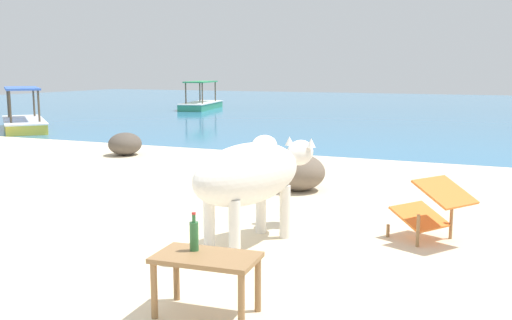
# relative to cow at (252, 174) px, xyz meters

# --- Properties ---
(sand_beach) EXTENTS (18.00, 14.00, 0.04)m
(sand_beach) POSITION_rel_cow_xyz_m (-1.29, -0.79, -0.76)
(sand_beach) COLOR beige
(sand_beach) RESTS_ON ground
(water_surface) EXTENTS (60.00, 36.00, 0.03)m
(water_surface) POSITION_rel_cow_xyz_m (-1.29, 21.21, -0.78)
(water_surface) COLOR teal
(water_surface) RESTS_ON ground
(cow) EXTENTS (0.94, 2.02, 1.13)m
(cow) POSITION_rel_cow_xyz_m (0.00, 0.00, 0.00)
(cow) COLOR silver
(cow) RESTS_ON sand_beach
(low_bench_table) EXTENTS (0.79, 0.50, 0.46)m
(low_bench_table) POSITION_rel_cow_xyz_m (0.41, -1.76, -0.36)
(low_bench_table) COLOR olive
(low_bench_table) RESTS_ON sand_beach
(bottle) EXTENTS (0.07, 0.07, 0.30)m
(bottle) POSITION_rel_cow_xyz_m (0.27, -1.69, -0.16)
(bottle) COLOR #2D6B38
(bottle) RESTS_ON low_bench_table
(deck_chair_far) EXTENTS (0.93, 0.87, 0.68)m
(deck_chair_far) POSITION_rel_cow_xyz_m (1.72, 0.81, -0.36)
(deck_chair_far) COLOR olive
(deck_chair_far) RESTS_ON sand_beach
(shore_rock_large) EXTENTS (0.82, 0.88, 0.48)m
(shore_rock_large) POSITION_rel_cow_xyz_m (-5.01, 4.69, -0.50)
(shore_rock_large) COLOR brown
(shore_rock_large) RESTS_ON sand_beach
(shore_rock_medium) EXTENTS (1.16, 1.16, 0.55)m
(shore_rock_medium) POSITION_rel_cow_xyz_m (-0.44, 2.74, -0.47)
(shore_rock_medium) COLOR #6B5B4C
(shore_rock_medium) RESTS_ON sand_beach
(boat_green) EXTENTS (1.89, 3.83, 1.29)m
(boat_green) POSITION_rel_cow_xyz_m (-10.59, 18.25, -0.49)
(boat_green) COLOR #338E66
(boat_green) RESTS_ON water_surface
(boat_yellow) EXTENTS (3.50, 3.32, 1.29)m
(boat_yellow) POSITION_rel_cow_xyz_m (-11.14, 7.96, -0.49)
(boat_yellow) COLOR gold
(boat_yellow) RESTS_ON water_surface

